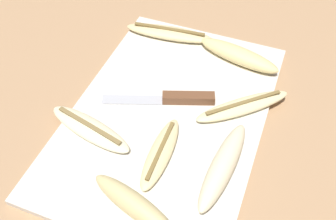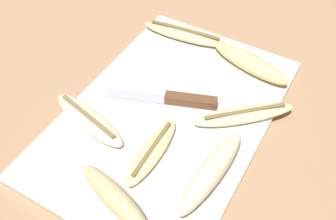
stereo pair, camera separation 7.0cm
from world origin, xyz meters
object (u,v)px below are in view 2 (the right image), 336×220
knife (181,100)px  banana_spotted_left (115,198)px  banana_ripe_center (152,151)px  banana_pale_long (89,119)px  banana_bright_far (211,172)px  banana_mellow_near (185,34)px  banana_golden_short (250,63)px  banana_soft_right (244,115)px

knife → banana_spotted_left: size_ratio=1.30×
banana_ripe_center → banana_pale_long: banana_pale_long is taller
banana_bright_far → banana_mellow_near: banana_bright_far is taller
banana_golden_short → banana_soft_right: bearing=-162.0°
banana_golden_short → banana_mellow_near: bearing=81.8°
banana_mellow_near → banana_spotted_left: bearing=-166.2°
banana_bright_far → banana_golden_short: size_ratio=1.03×
banana_pale_long → banana_soft_right: (0.15, -0.23, 0.00)m
banana_pale_long → banana_golden_short: bearing=-35.2°
banana_bright_far → banana_ripe_center: 0.10m
knife → banana_golden_short: banana_golden_short is taller
banana_mellow_near → banana_soft_right: size_ratio=1.21×
banana_ripe_center → banana_pale_long: size_ratio=0.86×
banana_bright_far → banana_spotted_left: 0.15m
banana_spotted_left → banana_mellow_near: bearing=13.8°
banana_spotted_left → banana_pale_long: bearing=51.0°
banana_mellow_near → banana_soft_right: 0.25m
banana_spotted_left → banana_soft_right: 0.27m
banana_golden_short → banana_soft_right: 0.13m
banana_mellow_near → banana_ripe_center: 0.31m
knife → banana_soft_right: banana_soft_right is taller
knife → banana_pale_long: bearing=116.3°
banana_mellow_near → banana_golden_short: 0.16m
banana_ripe_center → banana_golden_short: bearing=-12.4°
knife → banana_bright_far: (-0.12, -0.12, 0.01)m
banana_bright_far → banana_mellow_near: 0.35m
banana_mellow_near → banana_ripe_center: banana_mellow_near is taller
banana_ripe_center → banana_golden_short: (0.28, -0.06, 0.01)m
banana_bright_far → banana_ripe_center: size_ratio=1.21×
banana_spotted_left → banana_ripe_center: bearing=0.1°
banana_bright_far → banana_mellow_near: size_ratio=0.94×
banana_spotted_left → banana_ripe_center: 0.10m
knife → banana_mellow_near: (0.17, 0.08, 0.00)m
banana_soft_right → banana_bright_far: bearing=-179.2°
banana_bright_far → banana_ripe_center: banana_bright_far is taller
banana_golden_short → banana_ripe_center: bearing=167.6°
knife → banana_soft_right: bearing=-98.8°
knife → banana_mellow_near: 0.19m
banana_ripe_center → banana_spotted_left: bearing=-179.9°
banana_mellow_near → banana_soft_right: bearing=-126.7°
banana_mellow_near → banana_pale_long: size_ratio=1.11×
knife → banana_golden_short: (0.15, -0.07, 0.01)m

